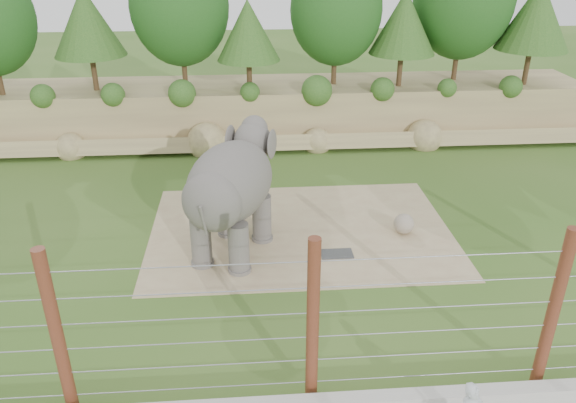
{
  "coord_description": "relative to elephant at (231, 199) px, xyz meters",
  "views": [
    {
      "loc": [
        -1.18,
        -13.46,
        9.16
      ],
      "look_at": [
        0.0,
        2.0,
        1.6
      ],
      "focal_mm": 35.0,
      "sensor_mm": 36.0,
      "label": 1
    }
  ],
  "objects": [
    {
      "name": "dirt_patch",
      "position": [
        2.23,
        1.19,
        -1.85
      ],
      "size": [
        10.0,
        7.0,
        0.02
      ],
      "primitive_type": "cube",
      "color": "tan",
      "rests_on": "ground"
    },
    {
      "name": "stone_ball",
      "position": [
        5.62,
        0.76,
        -1.5
      ],
      "size": [
        0.68,
        0.68,
        0.68
      ],
      "primitive_type": "sphere",
      "color": "gray",
      "rests_on": "dirt_patch"
    },
    {
      "name": "barrier_fence",
      "position": [
        1.73,
        -6.31,
        0.14
      ],
      "size": [
        20.26,
        0.26,
        4.0
      ],
      "color": "#502611",
      "rests_on": "ground"
    },
    {
      "name": "ground",
      "position": [
        1.73,
        -1.81,
        -1.86
      ],
      "size": [
        90.0,
        90.0,
        0.0
      ],
      "primitive_type": "plane",
      "color": "#365F1D",
      "rests_on": "ground"
    },
    {
      "name": "back_embankment",
      "position": [
        2.32,
        10.87,
        2.11
      ],
      "size": [
        30.0,
        5.52,
        8.77
      ],
      "color": "#857150",
      "rests_on": "ground"
    },
    {
      "name": "drain_grate",
      "position": [
        3.21,
        -0.44,
        -1.82
      ],
      "size": [
        1.0,
        0.6,
        0.03
      ],
      "primitive_type": "cube",
      "color": "#262628",
      "rests_on": "dirt_patch"
    },
    {
      "name": "elephant",
      "position": [
        0.0,
        0.0,
        0.0
      ],
      "size": [
        3.54,
        4.99,
        3.71
      ],
      "primitive_type": null,
      "rotation": [
        0.0,
        0.0,
        -0.38
      ],
      "color": "#5F5854",
      "rests_on": "ground"
    }
  ]
}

